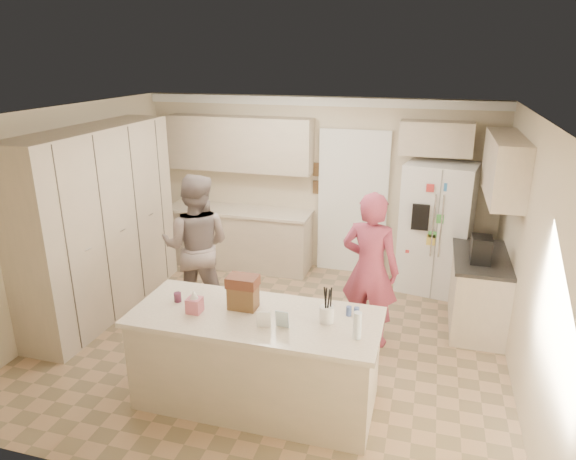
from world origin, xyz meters
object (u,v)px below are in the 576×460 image
(teen_boy, at_px, (196,246))
(teen_girl, at_px, (370,270))
(dollhouse_body, at_px, (243,297))
(tissue_box, at_px, (195,305))
(refrigerator, at_px, (436,228))
(utensil_crock, at_px, (327,314))
(coffee_maker, at_px, (481,249))
(island_base, at_px, (256,361))

(teen_boy, relative_size, teen_girl, 1.02)
(dollhouse_body, height_order, teen_boy, teen_boy)
(tissue_box, distance_m, teen_girl, 2.05)
(refrigerator, xyz_separation_m, teen_girl, (-0.70, -1.68, -0.00))
(utensil_crock, height_order, tissue_box, utensil_crock)
(coffee_maker, height_order, utensil_crock, coffee_maker)
(coffee_maker, relative_size, tissue_box, 2.14)
(island_base, distance_m, dollhouse_body, 0.62)
(utensil_crock, bearing_deg, island_base, -175.60)
(refrigerator, height_order, island_base, refrigerator)
(dollhouse_body, xyz_separation_m, teen_boy, (-1.14, 1.39, -0.12))
(island_base, height_order, teen_girl, teen_girl)
(teen_girl, bearing_deg, utensil_crock, 90.18)
(tissue_box, bearing_deg, island_base, 10.30)
(utensil_crock, bearing_deg, teen_girl, 80.70)
(utensil_crock, relative_size, dollhouse_body, 0.58)
(coffee_maker, bearing_deg, teen_boy, -173.09)
(teen_girl, bearing_deg, island_base, 67.30)
(dollhouse_body, bearing_deg, coffee_maker, 39.29)
(refrigerator, bearing_deg, teen_girl, -102.33)
(island_base, xyz_separation_m, tissue_box, (-0.55, -0.10, 0.56))
(utensil_crock, height_order, dollhouse_body, dollhouse_body)
(dollhouse_body, bearing_deg, teen_boy, 129.36)
(coffee_maker, xyz_separation_m, utensil_crock, (-1.40, -1.85, -0.07))
(utensil_crock, relative_size, tissue_box, 1.07)
(island_base, bearing_deg, refrigerator, 62.89)
(coffee_maker, height_order, tissue_box, coffee_maker)
(refrigerator, height_order, dollhouse_body, refrigerator)
(teen_boy, distance_m, teen_girl, 2.16)
(dollhouse_body, bearing_deg, utensil_crock, -3.58)
(refrigerator, relative_size, tissue_box, 12.86)
(island_base, relative_size, teen_boy, 1.21)
(refrigerator, height_order, teen_girl, refrigerator)
(tissue_box, bearing_deg, coffee_maker, 37.57)
(teen_boy, bearing_deg, dollhouse_body, 119.13)
(refrigerator, xyz_separation_m, teen_boy, (-2.86, -1.56, 0.01))
(utensil_crock, xyz_separation_m, tissue_box, (-1.20, -0.15, -0.00))
(refrigerator, distance_m, tissue_box, 3.80)
(refrigerator, bearing_deg, teen_boy, -141.12)
(teen_girl, bearing_deg, refrigerator, -103.09)
(utensil_crock, distance_m, teen_boy, 2.42)
(island_base, bearing_deg, tissue_box, -169.70)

